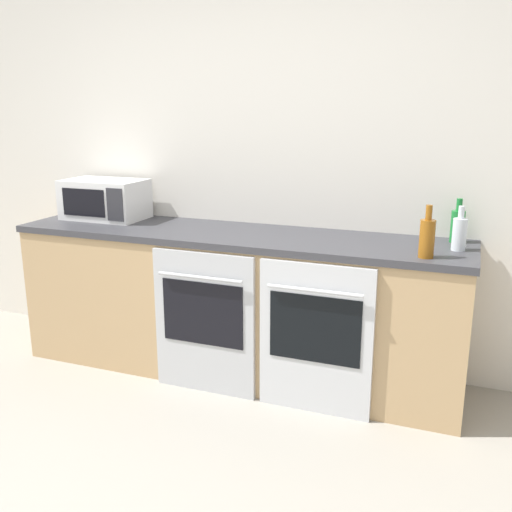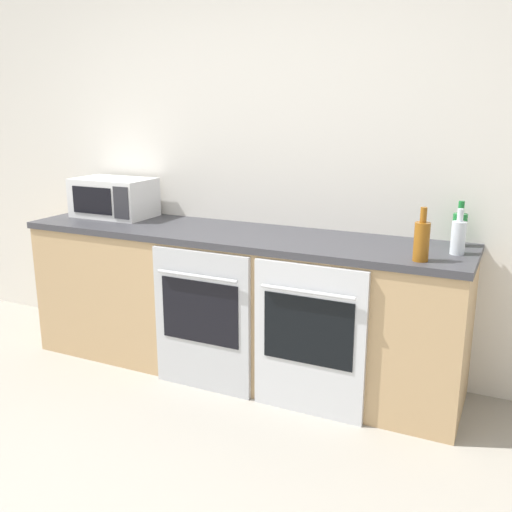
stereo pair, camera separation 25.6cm
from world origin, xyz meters
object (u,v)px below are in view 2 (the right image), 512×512
Objects in this scene: oven_right at (308,340)px; bottle_green at (459,228)px; oven_left at (201,321)px; bottle_amber at (422,240)px; bottle_clear at (458,237)px; microwave at (114,197)px.

bottle_green reaches higher than oven_right.
bottle_green reaches higher than oven_left.
bottle_green is 0.92× the size of bottle_amber.
bottle_green is (0.65, 0.52, 0.56)m from oven_right.
oven_right is at bearing -153.56° from bottle_clear.
bottle_amber reaches higher than oven_left.
oven_right is at bearing -167.28° from bottle_amber.
bottle_green is at bearing 21.84° from oven_left.
bottle_amber is at bearing -124.17° from bottle_clear.
bottle_clear is (0.67, 0.33, 0.56)m from oven_right.
bottle_amber is 0.26m from bottle_clear.
bottle_amber is at bearing 5.72° from oven_left.
bottle_clear is at bearing 14.09° from oven_left.
bottle_green reaches higher than bottle_clear.
microwave reaches higher than oven_right.
microwave is (-0.92, 0.42, 0.60)m from oven_left.
oven_right is at bearing 0.00° from oven_left.
oven_left is 1.32m from bottle_amber.
oven_right is at bearing -14.88° from microwave.
bottle_green is at bearing 38.80° from oven_right.
bottle_clear is (2.25, -0.09, -0.04)m from microwave.
microwave reaches higher than bottle_clear.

